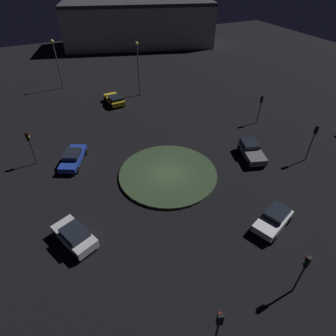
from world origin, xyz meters
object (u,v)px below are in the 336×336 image
Objects in this scene: car_grey at (252,151)px; store_building at (139,24)px; traffic_light_north_near at (218,326)px; car_white at (274,219)px; traffic_light_west at (261,104)px; traffic_light_north at (304,268)px; car_yellow at (114,99)px; streetlamp_south_near at (138,63)px; car_blue at (73,157)px; traffic_light_west_near at (314,136)px; traffic_light_southeast at (30,142)px; car_silver at (75,236)px; streetlamp_south at (56,58)px.

store_building reaches higher than car_grey.
car_white is at bearing -42.65° from traffic_light_north_near.
traffic_light_west is 0.99× the size of traffic_light_north.
car_yellow is 6.34m from streetlamp_south_near.
traffic_light_west is (-23.58, 1.21, 1.98)m from car_blue.
store_building is at bearing -74.45° from traffic_light_west_near.
traffic_light_north is (12.74, 19.60, 0.03)m from traffic_light_west.
traffic_light_southeast is (17.06, -17.38, 1.98)m from car_white.
traffic_light_north_near is 36.38m from streetlamp_south_near.
car_grey is at bearing -139.08° from car_white.
car_silver is at bearing 152.92° from car_yellow.
streetlamp_south is (21.47, -22.89, 2.10)m from traffic_light_west.
traffic_light_north_near reaches higher than car_silver.
streetlamp_south is at bearing -41.39° from traffic_light_west_near.
traffic_light_north is at bearing -179.06° from car_yellow.
traffic_light_southeast is at bearing 73.23° from store_building.
car_white is 1.10× the size of traffic_light_north.
car_white is 28.44m from car_yellow.
streetlamp_south_near reaches higher than traffic_light_west_near.
car_white is at bearing 45.89° from traffic_light_west_near.
car_white is 17.85m from traffic_light_west.
car_white is 0.87× the size of car_blue.
traffic_light_north_near is (-7.60, 23.20, 0.41)m from traffic_light_southeast.
traffic_light_west_near is (-9.58, -5.67, 2.27)m from car_white.
traffic_light_west is 18.60m from streetlamp_south_near.
traffic_light_west_near is 0.54× the size of streetlamp_south_near.
streetlamp_south is (11.33, -37.46, 4.04)m from car_white.
car_blue is at bearing 8.88° from traffic_light_southeast.
traffic_light_west is at bearing -92.20° from car_silver.
car_silver is 0.54× the size of streetlamp_south_near.
streetlamp_south is (-5.73, -20.08, 2.06)m from traffic_light_southeast.
car_yellow is 1.09× the size of traffic_light_north.
car_silver is at bearing 59.44° from streetlamp_south_near.
car_grey is at bearing -28.26° from traffic_light_north_near.
streetlamp_south_near is (-1.83, -34.50, 2.16)m from traffic_light_north.
traffic_light_west_near is at bearing 76.83° from car_grey.
traffic_light_west is at bearing -146.33° from car_white.
car_yellow is 0.93× the size of traffic_light_north_near.
store_building reaches higher than traffic_light_north_near.
car_grey is 1.03× the size of traffic_light_west_near.
streetlamp_south reaches higher than car_silver.
car_yellow is 0.12× the size of store_building.
traffic_light_north_near is (19.04, 11.49, 0.11)m from traffic_light_west_near.
traffic_light_west reaches higher than car_blue.
car_yellow is at bearing -135.67° from car_grey.
car_grey is at bearing 101.49° from store_building.
traffic_light_west_near reaches higher than car_silver.
streetlamp_south_near reaches higher than car_blue.
car_grey is 1.03× the size of car_silver.
traffic_light_west_near reaches higher than car_blue.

